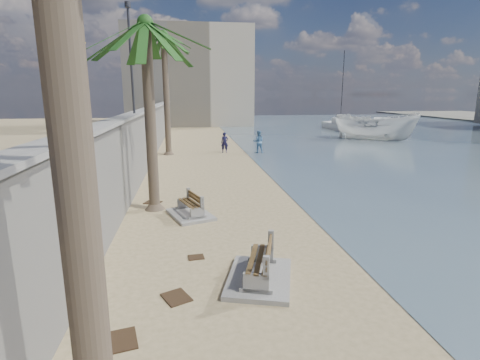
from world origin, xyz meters
TOP-DOWN VIEW (x-y plane):
  - ground_plane at (0.00, 0.00)m, footprint 140.00×140.00m
  - seawall at (-5.20, 20.00)m, footprint 0.45×70.00m
  - wall_cap at (-5.20, 20.00)m, footprint 0.80×70.00m
  - end_building at (-2.00, 52.00)m, footprint 18.00×12.00m
  - bench_near at (-0.85, 1.02)m, footprint 2.08×2.57m
  - bench_far at (-2.50, 6.36)m, footprint 1.95×2.33m
  - palm_mid at (-3.91, 7.43)m, footprint 5.00×5.00m
  - palm_back at (-4.00, 21.67)m, footprint 5.00×5.00m
  - pedestrian_sign at (-5.00, 1.50)m, footprint 0.78×0.07m
  - streetlight at (-5.10, 12.00)m, footprint 0.28×0.28m
  - person_a at (0.38, 22.08)m, footprint 0.70×0.51m
  - person_b at (3.00, 21.58)m, footprint 1.01×0.82m
  - boat_cruiser at (16.40, 28.65)m, footprint 4.48×4.47m
  - yacht_near at (23.26, 39.89)m, footprint 7.05×9.81m
  - yacht_far at (17.54, 40.45)m, footprint 2.64×8.23m
  - sailboat_west at (21.08, 48.61)m, footprint 5.42×5.17m
  - debris_a at (-4.01, -0.97)m, footprint 1.00×0.87m
  - debris_b at (-2.87, 0.47)m, footprint 0.77×0.83m
  - debris_c at (-4.07, 8.37)m, footprint 0.82×0.74m
  - debris_d at (-2.38, 2.57)m, footprint 0.47×0.40m

SIDE VIEW (x-z plane):
  - ground_plane at x=0.00m, z-range 0.00..0.00m
  - debris_a at x=-4.01m, z-range 0.00..0.03m
  - debris_b at x=-2.87m, z-range 0.00..0.03m
  - debris_c at x=-4.07m, z-range 0.00..0.03m
  - debris_d at x=-2.38m, z-range 0.00..0.03m
  - yacht_near at x=23.26m, z-range -0.40..1.10m
  - yacht_far at x=17.54m, z-range -0.40..1.10m
  - bench_far at x=-2.50m, z-range -0.05..0.78m
  - sailboat_west at x=21.08m, z-range -5.14..5.89m
  - bench_near at x=-0.85m, z-range -0.06..0.87m
  - person_a at x=0.38m, z-range 0.00..1.84m
  - person_b at x=3.00m, z-range 0.00..1.96m
  - boat_cruiser at x=16.40m, z-range -0.40..3.29m
  - seawall at x=-5.20m, z-range 0.00..3.50m
  - wall_cap at x=-5.20m, z-range 3.49..3.61m
  - pedestrian_sign at x=-5.00m, z-range 3.95..6.35m
  - streetlight at x=-5.10m, z-range 4.08..9.21m
  - palm_mid at x=-3.91m, z-range 2.98..10.93m
  - end_building at x=-2.00m, z-range 0.00..14.00m
  - palm_back at x=-4.00m, z-range 3.77..13.43m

